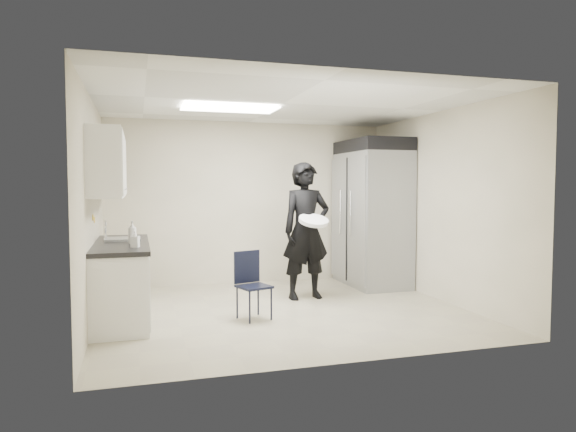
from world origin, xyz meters
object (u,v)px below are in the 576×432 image
object	(u,v)px
man_tuxedo	(306,231)
commercial_fridge	(372,219)
folding_chair	(254,287)
lower_counter	(121,283)

from	to	relation	value
man_tuxedo	commercial_fridge	bearing A→B (deg)	21.29
commercial_fridge	man_tuxedo	xyz separation A→B (m)	(-1.33, -0.67, -0.10)
folding_chair	man_tuxedo	distance (m)	1.42
commercial_fridge	lower_counter	bearing A→B (deg)	-164.12
lower_counter	folding_chair	distance (m)	1.58
commercial_fridge	folding_chair	world-z (taller)	commercial_fridge
lower_counter	folding_chair	bearing A→B (deg)	-18.03
folding_chair	man_tuxedo	xyz separation A→B (m)	(0.95, 0.90, 0.56)
lower_counter	man_tuxedo	xyz separation A→B (m)	(2.45, 0.41, 0.52)
commercial_fridge	folding_chair	distance (m)	2.84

